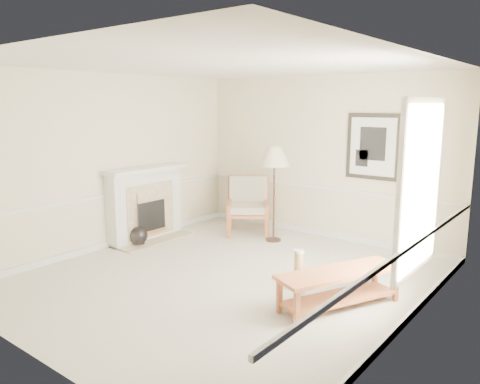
# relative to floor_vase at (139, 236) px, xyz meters

# --- Properties ---
(ground) EXTENTS (5.50, 5.50, 0.00)m
(ground) POSITION_rel_floor_vase_xyz_m (2.15, -0.25, -0.17)
(ground) COLOR silver
(ground) RESTS_ON ground
(room) EXTENTS (5.04, 5.54, 2.92)m
(room) POSITION_rel_floor_vase_xyz_m (2.29, -0.17, 1.70)
(room) COLOR beige
(room) RESTS_ON ground
(fireplace) EXTENTS (0.64, 1.64, 1.31)m
(fireplace) POSITION_rel_floor_vase_xyz_m (-0.19, 0.35, 0.47)
(fireplace) COLOR white
(fireplace) RESTS_ON ground
(floor_vase) EXTENTS (0.31, 0.31, 0.91)m
(floor_vase) POSITION_rel_floor_vase_xyz_m (0.00, 0.00, 0.00)
(floor_vase) COLOR black
(floor_vase) RESTS_ON ground
(armchair) EXTENTS (1.13, 1.14, 1.05)m
(armchair) POSITION_rel_floor_vase_xyz_m (0.92, 1.90, 0.40)
(armchair) COLOR #A15634
(armchair) RESTS_ON ground
(floor_lamp) EXTENTS (0.63, 0.63, 1.68)m
(floor_lamp) POSITION_rel_floor_vase_xyz_m (1.67, 1.67, 1.30)
(floor_lamp) COLOR black
(floor_lamp) RESTS_ON ground
(bench) EXTENTS (1.10, 1.64, 0.45)m
(bench) POSITION_rel_floor_vase_xyz_m (3.84, -0.14, 0.14)
(bench) COLOR #A15634
(bench) RESTS_ON ground
(scratching_post) EXTENTS (0.40, 0.40, 0.51)m
(scratching_post) POSITION_rel_floor_vase_xyz_m (3.13, 0.09, -0.01)
(scratching_post) COLOR white
(scratching_post) RESTS_ON ground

